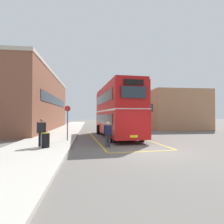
{
  "coord_description": "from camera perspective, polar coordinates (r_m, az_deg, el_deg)",
  "views": [
    {
      "loc": [
        -3.4,
        -9.89,
        2.04
      ],
      "look_at": [
        -1.07,
        8.66,
        2.37
      ],
      "focal_mm": 29.69,
      "sensor_mm": 36.0,
      "label": 1
    }
  ],
  "objects": [
    {
      "name": "ground_plane",
      "position": [
        24.61,
        0.81,
        -5.78
      ],
      "size": [
        135.6,
        135.6,
        0.0
      ],
      "primitive_type": "plane",
      "color": "#66605B"
    },
    {
      "name": "sidewalk_left",
      "position": [
        26.94,
        -13.81,
        -5.19
      ],
      "size": [
        4.0,
        57.6,
        0.14
      ],
      "primitive_type": "cube",
      "color": "#B2ADA3",
      "rests_on": "ground"
    },
    {
      "name": "brick_building_left",
      "position": [
        28.17,
        -22.0,
        2.84
      ],
      "size": [
        5.15,
        22.18,
        7.8
      ],
      "color": "brown",
      "rests_on": "ground"
    },
    {
      "name": "depot_building_right",
      "position": [
        33.43,
        15.57,
        0.37
      ],
      "size": [
        8.1,
        15.62,
        5.67
      ],
      "color": "#AD7A56",
      "rests_on": "ground"
    },
    {
      "name": "double_decker_bus",
      "position": [
        17.42,
        1.37,
        0.53
      ],
      "size": [
        3.46,
        10.41,
        4.75
      ],
      "color": "black",
      "rests_on": "ground"
    },
    {
      "name": "single_deck_bus",
      "position": [
        36.47,
        2.54,
        -1.66
      ],
      "size": [
        3.4,
        8.83,
        3.02
      ],
      "color": "black",
      "rests_on": "ground"
    },
    {
      "name": "pedestrian_boarding",
      "position": [
        11.89,
        -1.28,
        -6.31
      ],
      "size": [
        0.52,
        0.38,
        1.64
      ],
      "color": "#2D2D38",
      "rests_on": "ground"
    },
    {
      "name": "pedestrian_waiting_near",
      "position": [
        12.0,
        -20.92,
        -5.26
      ],
      "size": [
        0.55,
        0.37,
        1.72
      ],
      "color": "black",
      "rests_on": "sidewalk_left"
    },
    {
      "name": "litter_bin",
      "position": [
        11.69,
        -19.8,
        -8.13
      ],
      "size": [
        0.5,
        0.5,
        0.87
      ],
      "color": "black",
      "rests_on": "sidewalk_left"
    },
    {
      "name": "bus_stop_sign",
      "position": [
        14.46,
        -13.55,
        -2.24
      ],
      "size": [
        0.44,
        0.08,
        2.63
      ],
      "color": "#4C4C51",
      "rests_on": "sidewalk_left"
    },
    {
      "name": "bay_marking_yellow",
      "position": [
        15.66,
        2.69,
        -8.49
      ],
      "size": [
        5.22,
        12.57,
        0.01
      ],
      "color": "gold",
      "rests_on": "ground"
    }
  ]
}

